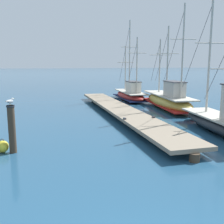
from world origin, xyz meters
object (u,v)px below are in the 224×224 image
Objects in this scene: perched_seagull at (10,101)px; mooring_buoy at (2,147)px; fishing_boat_3 at (130,94)px; fishing_boat_0 at (169,100)px; mooring_piling at (12,128)px.

mooring_buoy is (-0.37, 0.14, -1.70)m from perched_seagull.
fishing_boat_3 is 15.75m from mooring_buoy.
fishing_boat_0 is 12.74m from mooring_piling.
mooring_buoy is at bearing 159.29° from perched_seagull.
fishing_boat_3 reaches higher than mooring_piling.
fishing_boat_3 reaches higher than mooring_buoy.
perched_seagull is at bearing -146.34° from fishing_boat_0.
mooring_piling is at bearing -19.96° from mooring_buoy.
perched_seagull is 1.75m from mooring_buoy.
fishing_boat_0 is at bearing 33.66° from mooring_piling.
fishing_boat_0 is 12.81m from perched_seagull.
perched_seagull is (-0.00, -0.00, 1.00)m from mooring_piling.
fishing_boat_0 is 15.42× the size of mooring_buoy.
fishing_boat_3 is 23.20× the size of perched_seagull.
perched_seagull reaches higher than mooring_piling.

